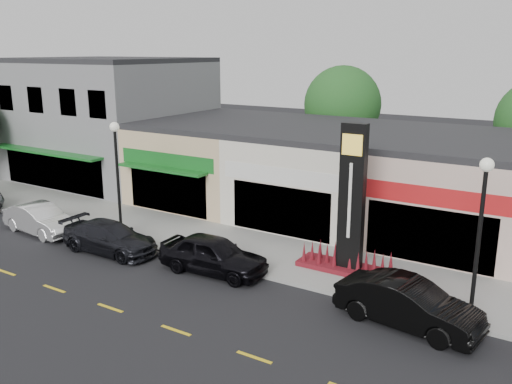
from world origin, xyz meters
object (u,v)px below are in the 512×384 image
(lamp_east_near, at_px, (480,224))
(car_white_van, at_px, (40,219))
(lamp_west_near, at_px, (117,168))
(car_black_conv, at_px, (408,304))
(car_dark_sedan, at_px, (110,237))
(car_black_sedan, at_px, (213,254))
(pylon_sign, at_px, (351,221))

(lamp_east_near, xyz_separation_m, car_white_van, (-19.94, -1.56, -2.75))
(lamp_west_near, xyz_separation_m, car_white_van, (-3.94, -1.56, -2.75))
(lamp_east_near, relative_size, car_black_conv, 1.15)
(lamp_east_near, height_order, car_dark_sedan, lamp_east_near)
(car_black_conv, bearing_deg, lamp_east_near, -46.62)
(lamp_east_near, xyz_separation_m, car_dark_sedan, (-15.08, -1.59, -2.79))
(car_dark_sedan, height_order, car_black_conv, car_black_conv)
(lamp_west_near, relative_size, car_white_van, 1.25)
(car_black_sedan, bearing_deg, pylon_sign, -63.41)
(lamp_west_near, xyz_separation_m, lamp_east_near, (16.00, 0.00, 0.00))
(car_dark_sedan, distance_m, car_black_sedan, 5.34)
(lamp_west_near, height_order, car_white_van, lamp_west_near)
(lamp_west_near, xyz_separation_m, car_black_sedan, (6.22, -1.01, -2.70))
(pylon_sign, bearing_deg, lamp_west_near, -171.23)
(lamp_east_near, distance_m, car_black_conv, 3.43)
(car_white_van, distance_m, car_black_conv, 18.21)
(lamp_east_near, bearing_deg, car_dark_sedan, -174.00)
(lamp_east_near, relative_size, car_dark_sedan, 1.16)
(car_black_sedan, distance_m, car_black_conv, 8.04)
(car_white_van, height_order, car_black_sedan, car_black_sedan)
(car_white_van, relative_size, car_black_sedan, 0.96)
(pylon_sign, height_order, car_dark_sedan, pylon_sign)
(car_black_sedan, bearing_deg, lamp_west_near, 77.87)
(pylon_sign, xyz_separation_m, car_white_van, (-14.94, -3.26, -1.55))
(lamp_east_near, bearing_deg, car_black_sedan, -174.11)
(pylon_sign, bearing_deg, car_dark_sedan, -161.97)
(lamp_west_near, distance_m, car_dark_sedan, 3.34)
(lamp_west_near, distance_m, car_white_van, 5.06)
(lamp_west_near, height_order, car_black_conv, lamp_west_near)
(car_white_van, relative_size, car_dark_sedan, 0.93)
(pylon_sign, distance_m, car_black_sedan, 5.69)
(car_white_van, bearing_deg, car_black_sedan, -82.18)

